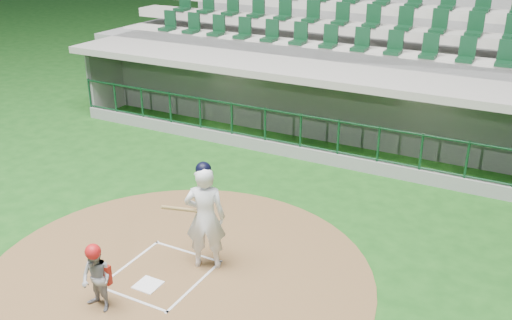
# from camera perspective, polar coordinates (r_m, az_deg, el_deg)

# --- Properties ---
(ground) EXTENTS (120.00, 120.00, 0.00)m
(ground) POSITION_cam_1_polar(r_m,az_deg,el_deg) (11.07, -8.48, -10.49)
(ground) COLOR #164914
(ground) RESTS_ON ground
(dirt_circle) EXTENTS (7.20, 7.20, 0.01)m
(dirt_circle) POSITION_cam_1_polar(r_m,az_deg,el_deg) (10.78, -7.80, -11.41)
(dirt_circle) COLOR brown
(dirt_circle) RESTS_ON ground
(home_plate) EXTENTS (0.43, 0.43, 0.02)m
(home_plate) POSITION_cam_1_polar(r_m,az_deg,el_deg) (10.61, -10.75, -12.17)
(home_plate) COLOR white
(home_plate) RESTS_ON dirt_circle
(batter_box_chalk) EXTENTS (1.55, 1.80, 0.01)m
(batter_box_chalk) POSITION_cam_1_polar(r_m,az_deg,el_deg) (10.87, -9.43, -11.16)
(batter_box_chalk) COLOR white
(batter_box_chalk) RESTS_ON ground
(dugout_structure) EXTENTS (16.40, 3.70, 3.00)m
(dugout_structure) POSITION_cam_1_polar(r_m,az_deg,el_deg) (16.89, 7.49, 5.25)
(dugout_structure) COLOR slate
(dugout_structure) RESTS_ON ground
(seating_deck) EXTENTS (17.00, 6.72, 5.15)m
(seating_deck) POSITION_cam_1_polar(r_m,az_deg,el_deg) (19.63, 10.49, 8.98)
(seating_deck) COLOR gray
(seating_deck) RESTS_ON ground
(batter) EXTENTS (0.98, 1.02, 2.12)m
(batter) POSITION_cam_1_polar(r_m,az_deg,el_deg) (10.48, -5.11, -5.61)
(batter) COLOR white
(batter) RESTS_ON dirt_circle
(catcher) EXTENTS (0.62, 0.51, 1.24)m
(catcher) POSITION_cam_1_polar(r_m,az_deg,el_deg) (9.91, -15.66, -11.26)
(catcher) COLOR gray
(catcher) RESTS_ON dirt_circle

